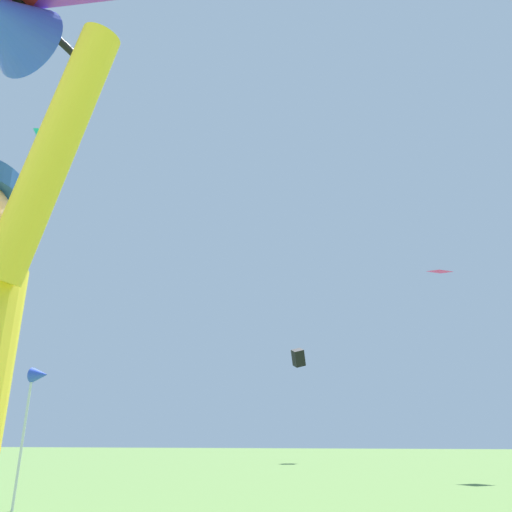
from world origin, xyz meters
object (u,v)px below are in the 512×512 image
at_px(distant_kite_teal_overhead_distant, 43,140).
at_px(marker_flag, 37,385).
at_px(distant_kite_magenta_high_right, 440,271).
at_px(distant_kite_black_high_left, 298,358).

height_order(distant_kite_teal_overhead_distant, marker_flag, distant_kite_teal_overhead_distant).
relative_size(distant_kite_magenta_high_right, marker_flag, 0.34).
xyz_separation_m(distant_kite_magenta_high_right, marker_flag, (-7.45, -9.63, -4.42)).
bearing_deg(marker_flag, distant_kite_teal_overhead_distant, 132.77).
xyz_separation_m(distant_kite_black_high_left, distant_kite_magenta_high_right, (6.17, -8.43, 1.40)).
relative_size(distant_kite_teal_overhead_distant, distant_kite_magenta_high_right, 3.08).
bearing_deg(distant_kite_black_high_left, distant_kite_magenta_high_right, -53.81).
height_order(distant_kite_black_high_left, marker_flag, distant_kite_black_high_left).
bearing_deg(distant_kite_magenta_high_right, distant_kite_black_high_left, 126.19).
height_order(distant_kite_black_high_left, distant_kite_teal_overhead_distant, distant_kite_teal_overhead_distant).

